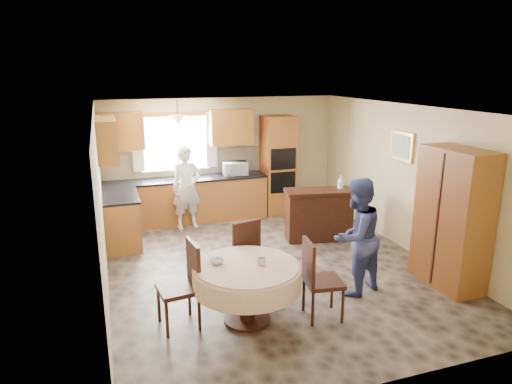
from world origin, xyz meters
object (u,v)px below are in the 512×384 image
at_px(cupboard, 452,219).
at_px(person_sink, 187,188).
at_px(sideboard, 318,216).
at_px(chair_left, 184,281).
at_px(chair_back, 242,251).
at_px(chair_right, 317,276).
at_px(oven_tower, 278,165).
at_px(person_dining, 356,237).
at_px(dining_table, 247,278).

bearing_deg(cupboard, person_sink, 130.45).
bearing_deg(sideboard, chair_left, -132.08).
distance_m(chair_back, chair_right, 1.25).
bearing_deg(oven_tower, chair_back, -119.08).
distance_m(chair_right, person_dining, 0.97).
xyz_separation_m(cupboard, chair_back, (-2.88, 0.82, -0.43)).
bearing_deg(person_dining, oven_tower, -114.77).
bearing_deg(person_dining, chair_left, -17.42).
relative_size(cupboard, person_sink, 1.23).
distance_m(oven_tower, chair_back, 3.75).
bearing_deg(oven_tower, cupboard, -75.27).
relative_size(dining_table, person_dining, 0.80).
xyz_separation_m(oven_tower, dining_table, (-2.02, -4.12, -0.47)).
distance_m(dining_table, chair_right, 0.88).
relative_size(oven_tower, person_sink, 1.30).
bearing_deg(cupboard, person_dining, 171.45).
bearing_deg(dining_table, oven_tower, 63.88).
distance_m(oven_tower, cupboard, 4.21).
bearing_deg(person_sink, oven_tower, 3.35).
bearing_deg(chair_back, cupboard, 151.15).
xyz_separation_m(sideboard, chair_left, (-2.86, -2.15, 0.14)).
bearing_deg(chair_back, sideboard, -155.70).
bearing_deg(chair_left, oven_tower, 138.39).
xyz_separation_m(oven_tower, chair_right, (-1.16, -4.32, -0.48)).
relative_size(chair_left, chair_right, 1.02).
xyz_separation_m(dining_table, person_sink, (-0.05, 3.73, 0.23)).
relative_size(oven_tower, cupboard, 1.05).
xyz_separation_m(oven_tower, sideboard, (0.11, -1.79, -0.62)).
xyz_separation_m(chair_left, chair_right, (1.59, -0.37, -0.01)).
height_order(chair_left, chair_right, chair_left).
distance_m(oven_tower, dining_table, 4.61).
relative_size(chair_left, chair_back, 1.01).
bearing_deg(cupboard, dining_table, -179.13).
relative_size(oven_tower, sideboard, 1.71).
relative_size(sideboard, chair_left, 1.17).
relative_size(dining_table, chair_back, 1.27).
xyz_separation_m(chair_left, person_dining, (2.41, 0.09, 0.24)).
relative_size(sideboard, dining_table, 0.93).
bearing_deg(sideboard, person_sink, 158.17).
bearing_deg(chair_left, chair_back, 119.59).
relative_size(chair_right, person_dining, 0.63).
height_order(dining_table, chair_left, chair_left).
bearing_deg(chair_right, dining_table, 84.66).
height_order(dining_table, person_dining, person_dining).
bearing_deg(person_dining, sideboard, -122.11).
xyz_separation_m(sideboard, chair_back, (-1.92, -1.46, 0.14)).
relative_size(sideboard, chair_right, 1.19).
distance_m(cupboard, person_sink, 4.84).
height_order(person_sink, person_dining, person_dining).
bearing_deg(dining_table, chair_left, 167.06).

